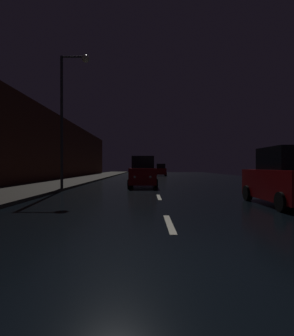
{
  "coord_description": "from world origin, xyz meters",
  "views": [
    {
      "loc": [
        -0.55,
        -3.68,
        1.41
      ],
      "look_at": [
        -0.57,
        21.74,
        1.29
      ],
      "focal_mm": 29.05,
      "sensor_mm": 36.0,
      "label": 1
    }
  ],
  "objects_px": {
    "streetlamp_overhead": "(69,102)",
    "car_parked_right_near": "(287,179)",
    "car_approaching_headlights": "(143,173)",
    "car_distant_taillights": "(161,170)"
  },
  "relations": [
    {
      "from": "car_approaching_headlights",
      "to": "car_distant_taillights",
      "type": "height_order",
      "value": "car_approaching_headlights"
    },
    {
      "from": "car_approaching_headlights",
      "to": "car_distant_taillights",
      "type": "relative_size",
      "value": 1.14
    },
    {
      "from": "car_approaching_headlights",
      "to": "car_parked_right_near",
      "type": "bearing_deg",
      "value": 29.89
    },
    {
      "from": "streetlamp_overhead",
      "to": "car_distant_taillights",
      "type": "relative_size",
      "value": 2.12
    },
    {
      "from": "streetlamp_overhead",
      "to": "car_approaching_headlights",
      "type": "distance_m",
      "value": 6.85
    },
    {
      "from": "streetlamp_overhead",
      "to": "car_parked_right_near",
      "type": "height_order",
      "value": "streetlamp_overhead"
    },
    {
      "from": "streetlamp_overhead",
      "to": "car_approaching_headlights",
      "type": "bearing_deg",
      "value": 38.34
    },
    {
      "from": "streetlamp_overhead",
      "to": "car_parked_right_near",
      "type": "bearing_deg",
      "value": -31.75
    },
    {
      "from": "streetlamp_overhead",
      "to": "car_parked_right_near",
      "type": "xyz_separation_m",
      "value": [
        9.6,
        -5.94,
        -4.21
      ]
    },
    {
      "from": "streetlamp_overhead",
      "to": "car_approaching_headlights",
      "type": "xyz_separation_m",
      "value": [
        4.25,
        3.36,
        -4.19
      ]
    }
  ]
}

